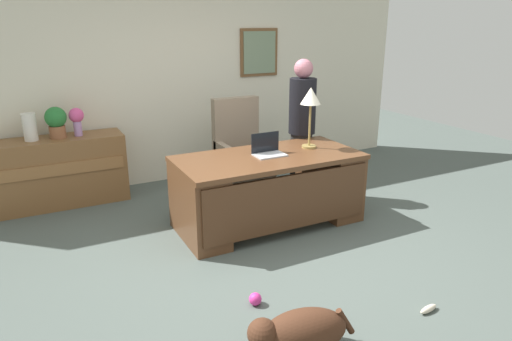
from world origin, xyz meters
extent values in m
plane|color=#4C5651|center=(0.00, 0.00, 0.00)|extent=(12.00, 12.00, 0.00)
cube|color=beige|center=(0.00, 2.60, 1.35)|extent=(7.00, 0.12, 2.70)
cube|color=brown|center=(1.18, 2.52, 1.67)|extent=(0.58, 0.03, 0.65)
cube|color=gray|center=(1.18, 2.50, 1.67)|extent=(0.50, 0.01, 0.57)
cube|color=brown|center=(0.32, 0.64, 0.74)|extent=(1.93, 0.93, 0.05)
cube|color=brown|center=(-0.47, 0.64, 0.36)|extent=(0.36, 0.87, 0.72)
cube|color=brown|center=(1.10, 0.64, 0.36)|extent=(0.36, 0.87, 0.72)
cube|color=#4E2F1C|center=(0.32, 0.21, 0.39)|extent=(1.83, 0.04, 0.57)
cube|color=brown|center=(-1.64, 2.25, 0.41)|extent=(1.55, 0.48, 0.81)
cube|color=brown|center=(-1.64, 2.00, 0.50)|extent=(1.45, 0.02, 0.14)
cube|color=gray|center=(0.46, 1.53, 0.37)|extent=(0.60, 0.58, 0.18)
cylinder|color=black|center=(0.46, 1.53, 0.14)|extent=(0.10, 0.10, 0.28)
cylinder|color=black|center=(0.46, 1.53, 0.03)|extent=(0.52, 0.52, 0.05)
cube|color=gray|center=(0.46, 1.77, 0.83)|extent=(0.60, 0.12, 0.74)
cube|color=gray|center=(0.20, 1.53, 0.57)|extent=(0.08, 0.50, 0.22)
cube|color=gray|center=(0.72, 1.53, 0.57)|extent=(0.08, 0.50, 0.22)
cylinder|color=#262323|center=(1.07, 1.19, 0.40)|extent=(0.26, 0.26, 0.81)
cylinder|color=black|center=(1.07, 1.19, 1.13)|extent=(0.32, 0.32, 0.65)
sphere|color=#B46C7A|center=(1.07, 1.19, 1.57)|extent=(0.22, 0.22, 0.22)
ellipsoid|color=#472819|center=(-0.44, -1.26, 0.15)|extent=(0.63, 0.41, 0.30)
sphere|color=#472819|center=(-0.73, -1.20, 0.19)|extent=(0.20, 0.20, 0.20)
cylinder|color=#472819|center=(-0.15, -1.32, 0.17)|extent=(0.15, 0.07, 0.21)
cube|color=#B2B5BA|center=(0.32, 0.63, 0.77)|extent=(0.32, 0.22, 0.01)
cube|color=black|center=(0.32, 0.73, 0.89)|extent=(0.32, 0.01, 0.21)
cylinder|color=#9E8447|center=(0.86, 0.71, 0.78)|extent=(0.16, 0.16, 0.02)
cylinder|color=#9E8447|center=(0.86, 0.71, 1.02)|extent=(0.02, 0.02, 0.46)
cone|color=silver|center=(0.86, 0.71, 1.34)|extent=(0.22, 0.22, 0.18)
cylinder|color=#AD81BD|center=(-1.35, 2.25, 0.90)|extent=(0.09, 0.09, 0.17)
sphere|color=#D84C8D|center=(-1.35, 2.25, 1.06)|extent=(0.17, 0.17, 0.17)
cylinder|color=silver|center=(-1.86, 2.25, 0.97)|extent=(0.15, 0.15, 0.31)
cylinder|color=brown|center=(-1.58, 2.25, 0.88)|extent=(0.18, 0.18, 0.14)
sphere|color=#277133|center=(-1.58, 2.25, 1.05)|extent=(0.24, 0.24, 0.24)
sphere|color=#D8338C|center=(-0.50, -0.65, 0.05)|extent=(0.10, 0.10, 0.10)
ellipsoid|color=beige|center=(0.63, -1.33, 0.03)|extent=(0.18, 0.07, 0.05)
camera|label=1|loc=(-1.90, -3.41, 2.12)|focal=32.41mm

